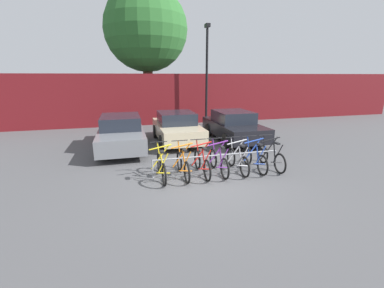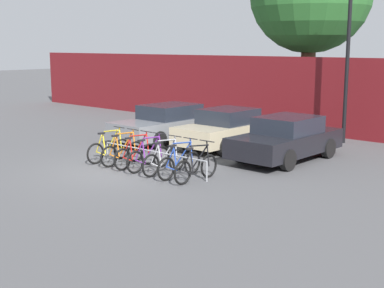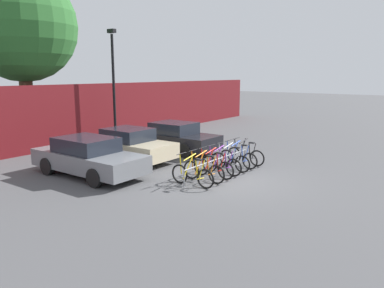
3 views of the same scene
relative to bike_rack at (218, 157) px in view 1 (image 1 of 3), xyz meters
name	(u,v)px [view 1 (image 1 of 3)]	position (x,y,z in m)	size (l,w,h in m)	color
ground_plane	(207,181)	(-0.56, -0.68, -0.49)	(120.00, 120.00, 0.00)	#4C4C4F
hoarding_wall	(161,100)	(-0.56, 8.82, 1.08)	(36.00, 0.16, 3.14)	maroon
bike_rack	(218,157)	(0.00, 0.00, 0.00)	(4.23, 0.04, 0.57)	gray
bicycle_yellow	(161,167)	(-1.84, -0.15, -0.12)	(0.68, 1.71, 1.05)	black
bicycle_orange	(183,165)	(-1.18, -0.15, -0.12)	(0.68, 1.71, 1.05)	black
bicycle_red	(202,163)	(-0.57, -0.15, -0.12)	(0.68, 1.71, 1.05)	black
bicycle_purple	(219,162)	(-0.02, -0.15, -0.12)	(0.68, 1.71, 1.05)	black
bicycle_silver	(237,160)	(0.63, -0.15, -0.12)	(0.68, 1.71, 1.05)	black
bicycle_blue	(254,159)	(1.23, -0.15, -0.12)	(0.68, 1.71, 1.05)	black
bicycle_black	(271,157)	(1.84, -0.15, -0.12)	(0.68, 1.71, 1.05)	black
car_grey	(121,132)	(-2.99, 3.68, 0.20)	(1.91, 4.55, 1.40)	slate
car_beige	(177,127)	(-0.51, 4.11, 0.20)	(1.91, 3.95, 1.40)	#C1B28E
car_black	(233,126)	(2.18, 3.77, 0.20)	(1.91, 4.19, 1.40)	black
lamp_post	(207,71)	(2.12, 7.82, 2.81)	(0.24, 0.44, 5.90)	black
tree_behind_hoarding	(146,30)	(-1.12, 10.62, 5.38)	(5.34, 5.34, 8.58)	brown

